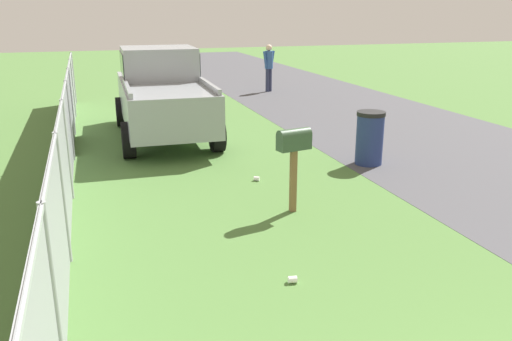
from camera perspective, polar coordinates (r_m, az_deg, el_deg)
mailbox at (r=7.82m, az=4.14°, el=2.71°), size 0.30×0.55×1.30m
pickup_truck at (r=12.87m, az=-10.17°, el=8.51°), size 4.95×2.23×2.09m
trash_bin at (r=10.64m, az=12.23°, el=3.47°), size 0.56×0.56×1.06m
pedestrian at (r=19.74m, az=1.40°, el=11.43°), size 0.30×0.52×1.72m
fence_section at (r=10.07m, az=-19.72°, el=4.14°), size 16.66×0.07×1.64m
litter_cup_midfield_a at (r=6.11m, az=3.98°, el=-11.72°), size 0.09×0.11×0.08m
litter_cup_by_mailbox at (r=9.50m, az=0.07°, el=-0.89°), size 0.12×0.13×0.08m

